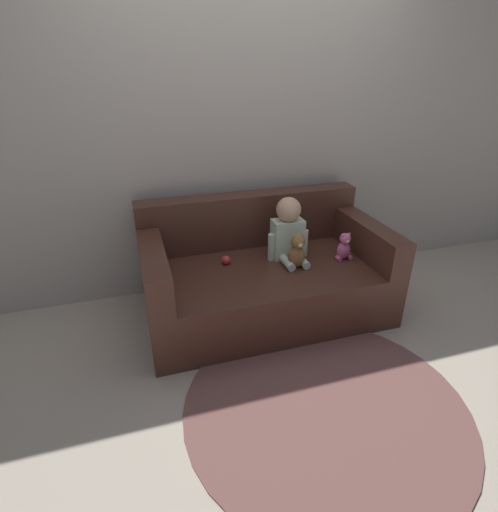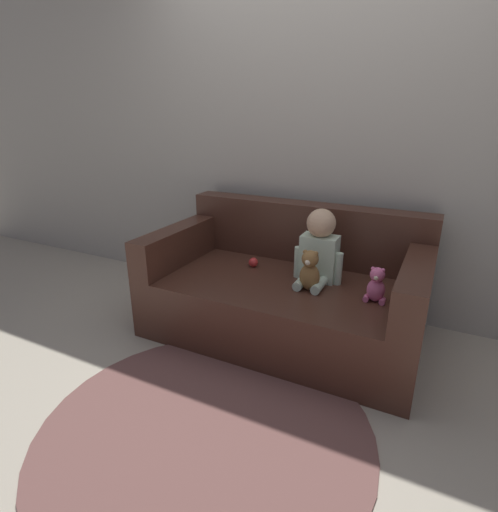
{
  "view_description": "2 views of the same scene",
  "coord_description": "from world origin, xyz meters",
  "px_view_note": "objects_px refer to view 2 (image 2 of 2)",
  "views": [
    {
      "loc": [
        -0.87,
        -2.42,
        1.74
      ],
      "look_at": [
        -0.16,
        -0.11,
        0.54
      ],
      "focal_mm": 28.0,
      "sensor_mm": 36.0,
      "label": 1
    },
    {
      "loc": [
        0.87,
        -2.23,
        1.42
      ],
      "look_at": [
        -0.22,
        -0.07,
        0.54
      ],
      "focal_mm": 28.0,
      "sensor_mm": 36.0,
      "label": 2
    }
  ],
  "objects_px": {
    "couch": "(287,290)",
    "toy_ball": "(253,262)",
    "plush_toy_side": "(376,286)",
    "teddy_bear_brown": "(310,272)",
    "person_baby": "(319,248)"
  },
  "relations": [
    {
      "from": "couch",
      "to": "teddy_bear_brown",
      "type": "xyz_separation_m",
      "value": [
        0.2,
        -0.15,
        0.23
      ]
    },
    {
      "from": "teddy_bear_brown",
      "to": "toy_ball",
      "type": "relative_size",
      "value": 3.93
    },
    {
      "from": "teddy_bear_brown",
      "to": "toy_ball",
      "type": "xyz_separation_m",
      "value": [
        -0.47,
        0.19,
        -0.09
      ]
    },
    {
      "from": "teddy_bear_brown",
      "to": "person_baby",
      "type": "bearing_deg",
      "value": 90.41
    },
    {
      "from": "teddy_bear_brown",
      "to": "couch",
      "type": "bearing_deg",
      "value": 142.63
    },
    {
      "from": "person_baby",
      "to": "toy_ball",
      "type": "xyz_separation_m",
      "value": [
        -0.47,
        0.02,
        -0.18
      ]
    },
    {
      "from": "teddy_bear_brown",
      "to": "toy_ball",
      "type": "bearing_deg",
      "value": 157.56
    },
    {
      "from": "couch",
      "to": "teddy_bear_brown",
      "type": "height_order",
      "value": "couch"
    },
    {
      "from": "couch",
      "to": "toy_ball",
      "type": "height_order",
      "value": "couch"
    },
    {
      "from": "teddy_bear_brown",
      "to": "toy_ball",
      "type": "height_order",
      "value": "teddy_bear_brown"
    },
    {
      "from": "couch",
      "to": "person_baby",
      "type": "distance_m",
      "value": 0.38
    },
    {
      "from": "couch",
      "to": "plush_toy_side",
      "type": "height_order",
      "value": "couch"
    },
    {
      "from": "person_baby",
      "to": "couch",
      "type": "bearing_deg",
      "value": -174.37
    },
    {
      "from": "toy_ball",
      "to": "teddy_bear_brown",
      "type": "bearing_deg",
      "value": -22.44
    },
    {
      "from": "person_baby",
      "to": "toy_ball",
      "type": "bearing_deg",
      "value": 177.35
    }
  ]
}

